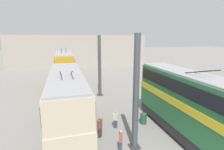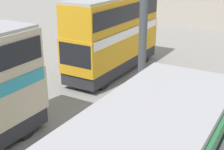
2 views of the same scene
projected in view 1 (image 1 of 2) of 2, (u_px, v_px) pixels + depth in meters
The scene contains 10 objects.
depot_back_wall at pixel (81, 51), 45.29m from camera, with size 0.50×36.00×8.23m.
support_column_near at pixel (136, 96), 11.56m from camera, with size 0.74×0.74×7.88m.
support_column_far at pixel (100, 67), 22.77m from camera, with size 0.74×0.74×7.88m.
bus_left_far at pixel (185, 100), 13.46m from camera, with size 10.37×2.54×5.68m.
bus_right_near at pixel (67, 101), 13.24m from camera, with size 10.83×2.54×5.66m.
bus_right_mid at pixel (65, 68), 26.22m from camera, with size 9.24×2.54×6.02m.
person_aisle_midway at pixel (115, 119), 14.86m from camera, with size 0.40×0.48×1.54m.
person_aisle_foreground at pixel (121, 140), 11.74m from camera, with size 0.48×0.37×1.59m.
person_by_right_row at pixel (100, 126), 13.42m from camera, with size 0.46×0.47×1.70m.
oil_drum at pixel (143, 119), 15.67m from camera, with size 0.61×0.61×0.95m.
Camera 1 is at (-7.18, 4.49, 7.60)m, focal length 28.00 mm.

